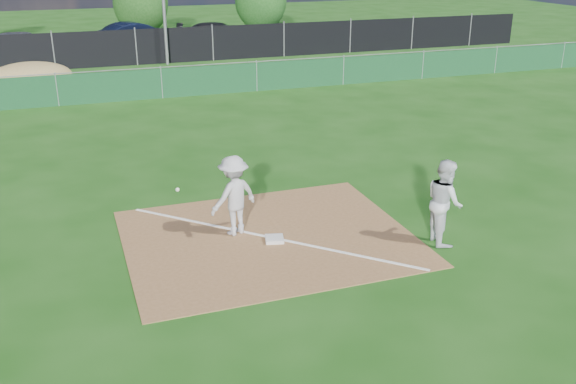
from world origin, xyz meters
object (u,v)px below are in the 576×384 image
(runner, at_px, (445,201))
(car_mid, at_px, (137,35))
(first_base, at_px, (274,239))
(car_right, at_px, (219,35))
(play_at_first, at_px, (234,195))
(tree_right, at_px, (261,1))
(tree_mid, at_px, (141,3))
(car_left, at_px, (23,44))

(runner, bearing_deg, car_mid, 15.89)
(first_base, height_order, car_mid, car_mid)
(runner, bearing_deg, car_right, 6.38)
(first_base, relative_size, runner, 0.21)
(play_at_first, xyz_separation_m, runner, (4.02, -1.82, 0.01))
(tree_right, bearing_deg, runner, -100.81)
(first_base, distance_m, play_at_first, 1.27)
(first_base, relative_size, car_mid, 0.08)
(car_right, distance_m, tree_mid, 7.48)
(first_base, xyz_separation_m, car_left, (-5.58, 26.21, 0.71))
(car_mid, bearing_deg, first_base, 160.52)
(runner, distance_m, tree_mid, 34.05)
(tree_right, bearing_deg, car_left, -158.76)
(runner, distance_m, car_mid, 28.89)
(car_left, relative_size, tree_mid, 1.05)
(tree_mid, bearing_deg, car_left, -137.45)
(car_left, bearing_deg, first_base, -163.07)
(car_left, bearing_deg, tree_mid, -42.54)
(car_left, xyz_separation_m, tree_mid, (7.21, 6.62, 1.42))
(play_at_first, relative_size, tree_right, 0.46)
(car_mid, bearing_deg, tree_mid, -28.93)
(car_left, bearing_deg, play_at_first, -164.24)
(play_at_first, xyz_separation_m, tree_mid, (2.32, 32.17, 1.29))
(car_left, height_order, car_right, car_left)
(car_left, bearing_deg, tree_right, -63.85)
(first_base, distance_m, car_mid, 27.63)
(runner, bearing_deg, play_at_first, 76.24)
(first_base, bearing_deg, tree_right, 73.21)
(play_at_first, relative_size, car_mid, 0.41)
(tree_mid, bearing_deg, car_mid, -100.78)
(play_at_first, xyz_separation_m, car_mid, (1.32, 26.95, -0.11))
(car_mid, bearing_deg, tree_right, -81.53)
(tree_mid, bearing_deg, first_base, -92.85)
(car_right, xyz_separation_m, tree_mid, (-3.71, 6.33, 1.45))
(play_at_first, relative_size, car_left, 0.44)
(runner, relative_size, car_mid, 0.38)
(runner, relative_size, tree_right, 0.43)
(tree_mid, bearing_deg, car_right, -59.62)
(car_right, relative_size, tree_right, 1.19)
(first_base, height_order, car_left, car_left)
(car_left, relative_size, car_mid, 0.94)
(play_at_first, relative_size, car_right, 0.39)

